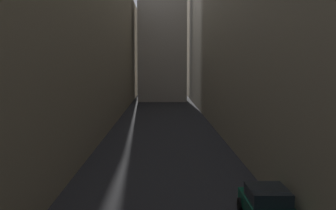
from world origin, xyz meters
The scene contains 4 objects.
ground_plane centered at (0.00, 48.00, 0.00)m, with size 264.00×264.00×0.00m, color #232326.
building_block_left centered at (-11.98, 50.00, 9.56)m, with size 12.96×108.00×19.11m, color gray.
building_block_right centered at (12.74, 50.00, 12.30)m, with size 14.48×108.00×24.60m, color gray.
parked_car_right_far centered at (4.40, 23.78, 0.79)m, with size 2.00×4.44×1.53m.
Camera 1 is at (-0.14, 5.76, 6.77)m, focal length 46.41 mm.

